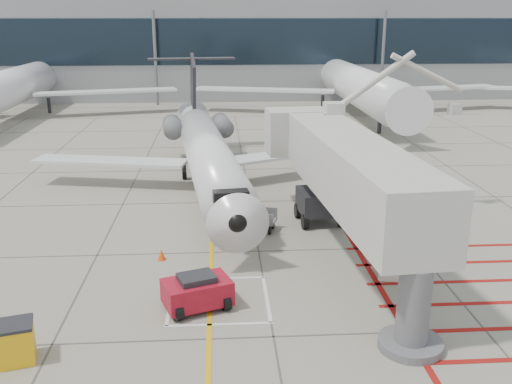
{
  "coord_description": "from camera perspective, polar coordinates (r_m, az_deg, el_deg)",
  "views": [
    {
      "loc": [
        -1.83,
        -22.37,
        11.3
      ],
      "look_at": [
        0.0,
        6.0,
        2.5
      ],
      "focal_mm": 40.0,
      "sensor_mm": 36.0,
      "label": 1
    }
  ],
  "objects": [
    {
      "name": "spill_bin",
      "position": [
        21.61,
        -23.57,
        -13.7
      ],
      "size": [
        1.89,
        1.5,
        1.44
      ],
      "primitive_type": null,
      "rotation": [
        0.0,
        0.0,
        0.26
      ],
      "color": "#F0AD0D",
      "rests_on": "ground_plane"
    },
    {
      "name": "bg_aircraft_c",
      "position": [
        70.4,
        9.73,
        12.91
      ],
      "size": [
        37.97,
        42.19,
        12.66
      ],
      "primitive_type": null,
      "color": "silver",
      "rests_on": "ground_plane"
    },
    {
      "name": "jet_bridge",
      "position": [
        25.94,
        10.02,
        0.54
      ],
      "size": [
        10.96,
        20.58,
        7.96
      ],
      "primitive_type": null,
      "rotation": [
        0.0,
        0.0,
        0.08
      ],
      "color": "beige",
      "rests_on": "ground_plane"
    },
    {
      "name": "cone_side",
      "position": [
        29.09,
        -2.75,
        -5.08
      ],
      "size": [
        0.4,
        0.4,
        0.56
      ],
      "primitive_type": "cone",
      "color": "orange",
      "rests_on": "ground_plane"
    },
    {
      "name": "baggage_cart",
      "position": [
        31.24,
        0.16,
        -2.79
      ],
      "size": [
        2.23,
        1.74,
        1.24
      ],
      "primitive_type": null,
      "rotation": [
        0.0,
        0.0,
        -0.29
      ],
      "color": "#5D5D63",
      "rests_on": "ground_plane"
    },
    {
      "name": "ground_plane",
      "position": [
        25.13,
        0.89,
        -9.53
      ],
      "size": [
        260.0,
        260.0,
        0.0
      ],
      "primitive_type": "plane",
      "color": "gray",
      "rests_on": "ground"
    },
    {
      "name": "cone_nose",
      "position": [
        28.07,
        -9.43,
        -6.19
      ],
      "size": [
        0.38,
        0.38,
        0.53
      ],
      "primitive_type": "cone",
      "color": "#E5470C",
      "rests_on": "ground_plane"
    },
    {
      "name": "pushback_tug",
      "position": [
        23.29,
        -5.91,
        -9.79
      ],
      "size": [
        3.03,
        2.45,
        1.53
      ],
      "primitive_type": null,
      "rotation": [
        0.0,
        0.0,
        0.35
      ],
      "color": "#A20F22",
      "rests_on": "ground_plane"
    },
    {
      "name": "terminal_glass_band",
      "position": [
        79.28,
        5.07,
        14.75
      ],
      "size": [
        180.0,
        0.1,
        6.0
      ],
      "primitive_type": "cube",
      "color": "black",
      "rests_on": "ground_plane"
    },
    {
      "name": "regional_jet",
      "position": [
        35.58,
        -4.49,
        5.38
      ],
      "size": [
        27.83,
        33.45,
        8.09
      ],
      "primitive_type": null,
      "rotation": [
        0.0,
        0.0,
        0.11
      ],
      "color": "white",
      "rests_on": "ground_plane"
    },
    {
      "name": "ground_power_unit",
      "position": [
        26.53,
        14.67,
        -6.52
      ],
      "size": [
        2.52,
        1.92,
        1.76
      ],
      "primitive_type": null,
      "rotation": [
        0.0,
        0.0,
        -0.31
      ],
      "color": "silver",
      "rests_on": "ground_plane"
    },
    {
      "name": "terminal_building",
      "position": [
        93.22,
        3.73,
        14.52
      ],
      "size": [
        180.0,
        28.0,
        14.0
      ],
      "primitive_type": "cube",
      "color": "gray",
      "rests_on": "ground_plane"
    },
    {
      "name": "bg_aircraft_b",
      "position": [
        72.54,
        -23.25,
        11.81
      ],
      "size": [
        37.15,
        41.28,
        12.38
      ],
      "primitive_type": null,
      "color": "silver",
      "rests_on": "ground_plane"
    }
  ]
}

